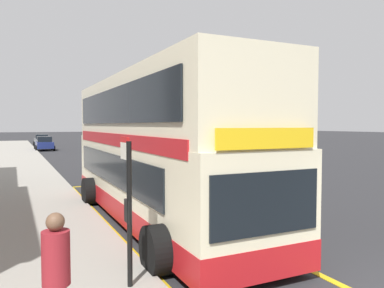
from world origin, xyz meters
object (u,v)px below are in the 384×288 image
object	(u,v)px
bus_stop_sign	(128,198)
parked_car_maroon_behind	(137,152)
double_decker_bus	(154,154)
parked_car_grey_distant	(42,140)
pedestrian_waiting_near_sign	(56,276)
parked_car_navy_across	(44,144)

from	to	relation	value
bus_stop_sign	parked_car_maroon_behind	distance (m)	23.58
bus_stop_sign	double_decker_bus	bearing A→B (deg)	64.93
parked_car_grey_distant	pedestrian_waiting_near_sign	bearing A→B (deg)	-91.13
parked_car_navy_across	pedestrian_waiting_near_sign	bearing A→B (deg)	-94.62
double_decker_bus	parked_car_maroon_behind	distance (m)	18.65
double_decker_bus	parked_car_maroon_behind	xyz separation A→B (m)	(4.99, 17.92, -1.27)
parked_car_navy_across	parked_car_grey_distant	distance (m)	10.37
bus_stop_sign	parked_car_grey_distant	size ratio (longest dim) A/B	0.62
double_decker_bus	parked_car_navy_across	xyz separation A→B (m)	(-0.68, 35.26, -1.27)
double_decker_bus	parked_car_navy_across	bearing A→B (deg)	91.11
parked_car_grey_distant	pedestrian_waiting_near_sign	distance (m)	51.77
pedestrian_waiting_near_sign	bus_stop_sign	bearing A→B (deg)	48.50
bus_stop_sign	pedestrian_waiting_near_sign	bearing A→B (deg)	-131.50
bus_stop_sign	parked_car_maroon_behind	bearing A→B (deg)	72.44
bus_stop_sign	parked_car_navy_across	xyz separation A→B (m)	(1.44, 39.80, -0.88)
parked_car_grey_distant	parked_car_navy_across	bearing A→B (deg)	-89.69
bus_stop_sign	parked_car_navy_across	size ratio (longest dim) A/B	0.62
parked_car_navy_across	pedestrian_waiting_near_sign	distance (m)	41.41
bus_stop_sign	parked_car_grey_distant	xyz separation A→B (m)	(1.81, 50.16, -0.88)
parked_car_maroon_behind	double_decker_bus	bearing A→B (deg)	-102.71
pedestrian_waiting_near_sign	double_decker_bus	bearing A→B (deg)	60.22
double_decker_bus	bus_stop_sign	distance (m)	5.03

